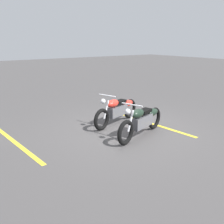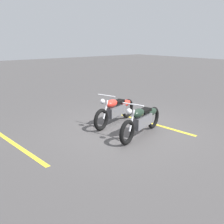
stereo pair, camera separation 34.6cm
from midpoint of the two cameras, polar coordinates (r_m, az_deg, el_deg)
ground_plane at (r=7.83m, az=2.20°, el=-3.83°), size 60.00×60.00×0.00m
motorcycle_bright_foreground at (r=8.25m, az=-0.25°, el=0.58°), size 2.16×0.87×1.04m
motorcycle_dark_foreground at (r=7.24m, az=5.43°, el=-1.69°), size 2.16×0.86×1.04m
parking_stripe_near at (r=8.42m, az=7.64°, el=-2.52°), size 0.39×3.20×0.01m
parking_stripe_mid at (r=7.16m, az=-21.93°, el=-6.95°), size 0.39×3.20×0.01m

